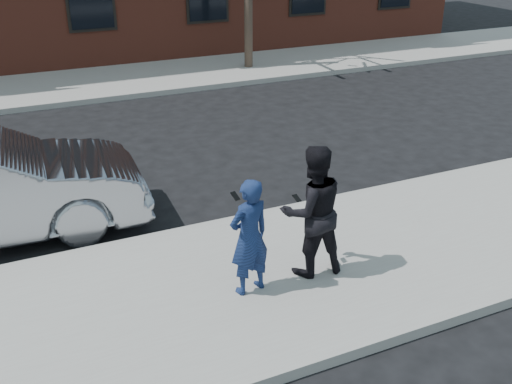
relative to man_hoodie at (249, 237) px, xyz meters
name	(u,v)px	position (x,y,z in m)	size (l,w,h in m)	color
ground	(276,273)	(0.60, 0.42, -0.94)	(100.00, 100.00, 0.00)	black
near_sidewalk	(284,277)	(0.60, 0.17, -0.86)	(50.00, 3.50, 0.15)	gray
near_curb	(234,222)	(0.60, 1.97, -0.86)	(50.00, 0.10, 0.15)	#999691
far_sidewalk	(106,82)	(0.60, 11.67, -0.86)	(50.00, 3.50, 0.15)	gray
far_curb	(120,98)	(0.60, 9.87, -0.86)	(50.00, 0.10, 0.15)	#999691
man_hoodie	(249,237)	(0.00, 0.00, 0.00)	(0.64, 0.52, 1.58)	navy
man_peacoat	(312,211)	(0.95, 0.08, 0.13)	(0.95, 0.77, 1.83)	black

